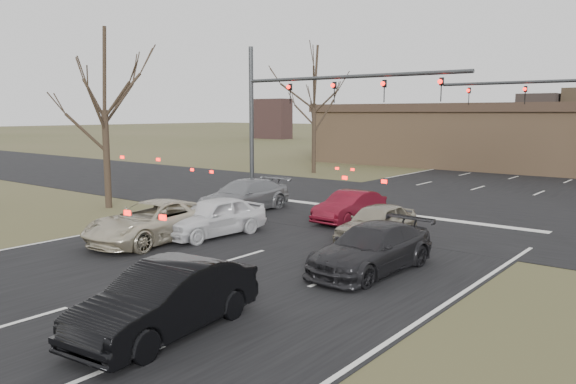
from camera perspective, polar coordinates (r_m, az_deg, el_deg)
name	(u,v)px	position (r m, az deg, el deg)	size (l,w,h in m)	color
ground	(165,280)	(15.91, -12.39, -8.73)	(360.00, 360.00, 0.00)	#444625
road_cross	(411,208)	(27.66, 12.41, -1.55)	(200.00, 14.00, 0.02)	black
building	(570,137)	(48.61, 26.74, 4.99)	(42.40, 10.40, 5.30)	#8F6D4D
mast_arm_near	(300,102)	(28.32, 1.23, 9.13)	(12.12, 0.24, 8.00)	#383A3D
tree_left_near	(103,69)	(28.16, -18.32, 11.78)	(5.10, 5.10, 8.50)	black
tree_left_far	(314,75)	(42.68, 2.69, 11.82)	(5.70, 5.70, 9.50)	black
car_silver_suv	(153,222)	(20.46, -13.56, -2.94)	(2.39, 5.18, 1.44)	beige
car_white_sedan	(214,217)	(20.97, -7.58, -2.50)	(1.72, 4.27, 1.45)	silver
car_black_hatch	(166,299)	(12.03, -12.27, -10.61)	(1.55, 4.45, 1.47)	black
car_charcoal_sedan	(372,248)	(16.37, 8.48, -5.69)	(1.90, 4.68, 1.36)	black
car_grey_ahead	(244,196)	(26.00, -4.52, -0.39)	(2.05, 5.04, 1.46)	gray
car_red_ahead	(350,207)	(23.68, 6.29, -1.48)	(1.36, 3.89, 1.28)	#5C0D1A
car_silver_ahead	(377,223)	(20.21, 9.01, -3.09)	(1.58, 3.94, 1.34)	gray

